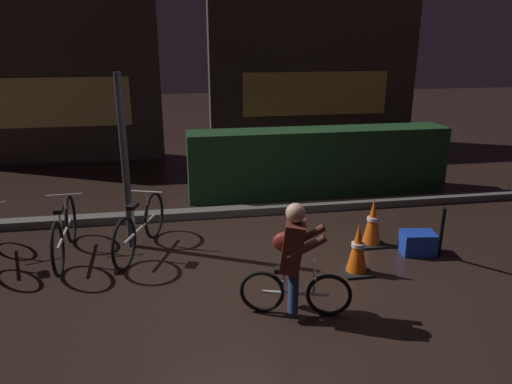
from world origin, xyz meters
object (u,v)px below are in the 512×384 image
object	(u,v)px
blue_crate	(418,243)
street_post	(125,164)
parked_bike_center_left	(140,228)
traffic_cone_near	(358,249)
parked_bike_left_mid	(65,232)
traffic_cone_far	(373,223)
cyclist	(294,259)
closed_umbrella	(441,232)

from	to	relation	value
blue_crate	street_post	bearing A→B (deg)	166.85
parked_bike_center_left	traffic_cone_near	size ratio (longest dim) A/B	2.47
parked_bike_left_mid	parked_bike_center_left	world-z (taller)	parked_bike_left_mid
traffic_cone_far	cyclist	world-z (taller)	cyclist
traffic_cone_far	cyclist	xyz separation A→B (m)	(-1.53, -1.53, 0.30)
cyclist	street_post	bearing A→B (deg)	147.31
traffic_cone_near	blue_crate	world-z (taller)	traffic_cone_near
traffic_cone_far	blue_crate	size ratio (longest dim) A/B	1.55
blue_crate	cyclist	distance (m)	2.38
parked_bike_center_left	traffic_cone_far	distance (m)	3.21
street_post	parked_bike_center_left	xyz separation A→B (m)	(0.15, -0.22, -0.84)
traffic_cone_near	cyclist	bearing A→B (deg)	-143.33
street_post	parked_bike_left_mid	bearing A→B (deg)	-165.12
street_post	closed_umbrella	xyz separation A→B (m)	(4.02, -1.15, -0.79)
traffic_cone_far	closed_umbrella	xyz separation A→B (m)	(0.68, -0.63, 0.07)
traffic_cone_near	cyclist	xyz separation A→B (m)	(-1.01, -0.75, 0.31)
parked_bike_left_mid	blue_crate	world-z (taller)	parked_bike_left_mid
street_post	blue_crate	distance (m)	4.09
traffic_cone_near	closed_umbrella	distance (m)	1.21
blue_crate	closed_umbrella	size ratio (longest dim) A/B	0.52
parked_bike_center_left	traffic_cone_near	world-z (taller)	parked_bike_center_left
traffic_cone_far	closed_umbrella	size ratio (longest dim) A/B	0.80
street_post	traffic_cone_far	bearing A→B (deg)	-8.83
street_post	blue_crate	world-z (taller)	street_post
parked_bike_left_mid	traffic_cone_far	distance (m)	4.18
blue_crate	cyclist	world-z (taller)	cyclist
street_post	traffic_cone_far	xyz separation A→B (m)	(3.35, -0.52, -0.87)
cyclist	closed_umbrella	xyz separation A→B (m)	(2.20, 0.90, -0.23)
parked_bike_center_left	blue_crate	world-z (taller)	parked_bike_center_left
traffic_cone_far	street_post	bearing A→B (deg)	171.17
street_post	cyclist	distance (m)	2.80
parked_bike_center_left	closed_umbrella	xyz separation A→B (m)	(3.87, -0.93, 0.04)
parked_bike_left_mid	closed_umbrella	size ratio (longest dim) A/B	2.04
street_post	blue_crate	size ratio (longest dim) A/B	5.44
street_post	cyclist	bearing A→B (deg)	-48.38
cyclist	blue_crate	bearing A→B (deg)	45.19
parked_bike_left_mid	blue_crate	size ratio (longest dim) A/B	3.93
street_post	parked_bike_center_left	distance (m)	0.88
parked_bike_left_mid	closed_umbrella	distance (m)	4.94
street_post	blue_crate	xyz separation A→B (m)	(3.85, -0.90, -1.05)
blue_crate	cyclist	size ratio (longest dim) A/B	0.35
cyclist	traffic_cone_far	bearing A→B (deg)	60.74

